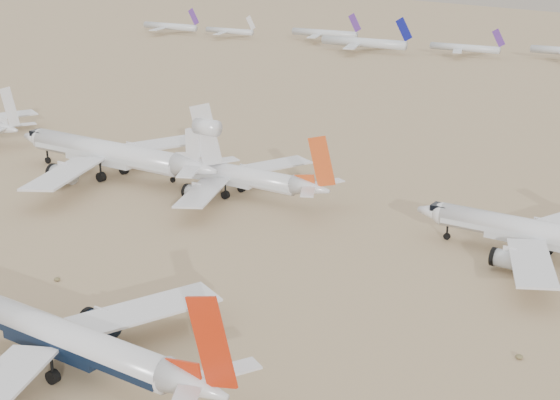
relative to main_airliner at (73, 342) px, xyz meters
name	(u,v)px	position (x,y,z in m)	size (l,w,h in m)	color
ground	(134,377)	(6.53, 3.50, -4.55)	(7000.00, 7000.00, 0.00)	#997759
main_airliner	(73,342)	(0.00, 0.00, 0.00)	(46.88, 45.79, 16.54)	silver
row2_gold_tail	(550,236)	(38.32, 69.35, -0.03)	(45.41, 44.41, 16.17)	silver
row2_orange_tail	(236,176)	(-26.61, 68.73, -0.07)	(44.75, 43.78, 15.96)	silver
row2_white_trijet	(116,154)	(-56.47, 63.87, 1.36)	(57.61, 56.30, 20.41)	silver
distant_storage_row	(522,51)	(-38.40, 300.69, -0.16)	(466.10, 68.73, 15.51)	silver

